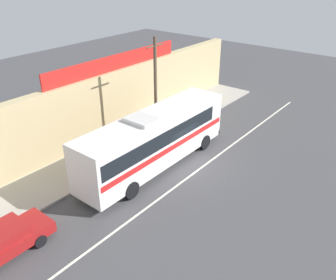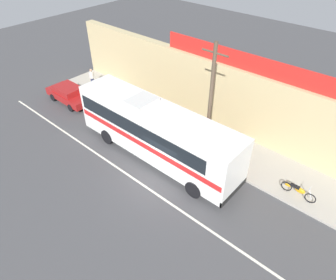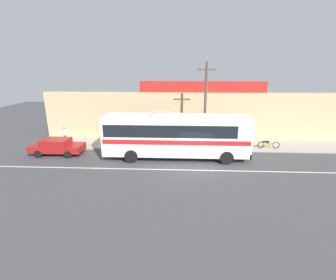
{
  "view_description": "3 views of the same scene",
  "coord_description": "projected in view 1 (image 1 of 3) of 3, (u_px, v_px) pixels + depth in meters",
  "views": [
    {
      "loc": [
        -16.41,
        -11.31,
        12.09
      ],
      "look_at": [
        -0.22,
        1.63,
        1.38
      ],
      "focal_mm": 38.07,
      "sensor_mm": 36.0,
      "label": 1
    },
    {
      "loc": [
        9.05,
        -9.21,
        12.94
      ],
      "look_at": [
        -0.35,
        1.5,
        1.97
      ],
      "focal_mm": 32.46,
      "sensor_mm": 36.0,
      "label": 2
    },
    {
      "loc": [
        -1.2,
        -17.21,
        7.13
      ],
      "look_at": [
        -2.12,
        1.77,
        1.5
      ],
      "focal_mm": 26.05,
      "sensor_mm": 36.0,
      "label": 3
    }
  ],
  "objects": [
    {
      "name": "road_center_stripe",
      "position": [
        200.0,
        169.0,
        22.77
      ],
      "size": [
        30.0,
        0.14,
        0.01
      ],
      "primitive_type": "cube",
      "color": "silver",
      "rests_on": "ground_plane"
    },
    {
      "name": "storefront_facade",
      "position": [
        109.0,
        104.0,
        26.19
      ],
      "size": [
        30.0,
        0.7,
        4.8
      ],
      "primitive_type": "cube",
      "color": "tan",
      "rests_on": "ground_plane"
    },
    {
      "name": "parked_car",
      "position": [
        3.0,
        241.0,
        15.94
      ],
      "size": [
        4.33,
        1.87,
        1.37
      ],
      "color": "maroon",
      "rests_on": "ground_plane"
    },
    {
      "name": "pedestrian_far_right",
      "position": [
        110.0,
        143.0,
        23.53
      ],
      "size": [
        0.3,
        0.48,
        1.68
      ],
      "color": "navy",
      "rests_on": "sidewalk_slab"
    },
    {
      "name": "ground_plane",
      "position": [
        190.0,
        165.0,
        23.21
      ],
      "size": [
        70.0,
        70.0,
        0.0
      ],
      "primitive_type": "plane",
      "color": "#444447"
    },
    {
      "name": "utility_pole",
      "position": [
        156.0,
        91.0,
        24.07
      ],
      "size": [
        1.6,
        0.22,
        7.48
      ],
      "color": "brown",
      "rests_on": "sidewalk_slab"
    },
    {
      "name": "sidewalk_slab",
      "position": [
        132.0,
        141.0,
        26.07
      ],
      "size": [
        30.0,
        3.6,
        0.14
      ],
      "primitive_type": "cube",
      "color": "#A8A399",
      "rests_on": "ground_plane"
    },
    {
      "name": "motorcycle_blue",
      "position": [
        165.0,
        127.0,
        27.08
      ],
      "size": [
        1.96,
        0.56,
        0.94
      ],
      "color": "black",
      "rests_on": "sidewalk_slab"
    },
    {
      "name": "intercity_bus",
      "position": [
        154.0,
        138.0,
        22.11
      ],
      "size": [
        11.55,
        2.68,
        3.78
      ],
      "color": "white",
      "rests_on": "ground_plane"
    },
    {
      "name": "motorcycle_orange",
      "position": [
        197.0,
        110.0,
        30.01
      ],
      "size": [
        1.97,
        0.56,
        0.94
      ],
      "color": "black",
      "rests_on": "sidewalk_slab"
    },
    {
      "name": "storefront_billboard",
      "position": [
        117.0,
        62.0,
        25.54
      ],
      "size": [
        12.51,
        0.12,
        1.1
      ],
      "primitive_type": "cube",
      "color": "red",
      "rests_on": "storefront_facade"
    }
  ]
}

